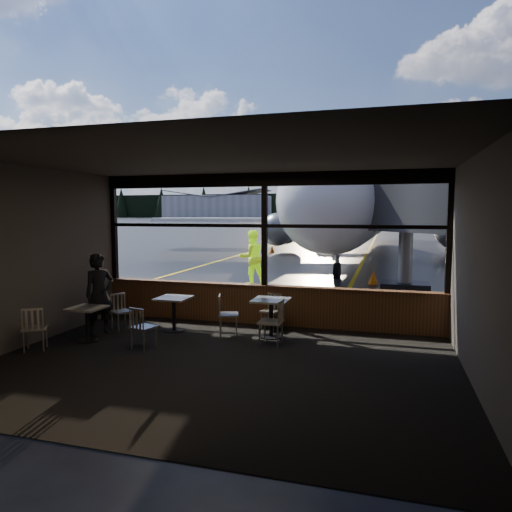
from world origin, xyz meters
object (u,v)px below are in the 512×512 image
at_px(cafe_table_near, 271,318).
at_px(chair_near_e, 271,322).
at_px(cafe_table_mid, 174,314).
at_px(passenger, 99,294).
at_px(cafe_table_left, 87,324).
at_px(chair_mid_s, 144,328).
at_px(cone_nose, 373,277).
at_px(airliner, 366,167).
at_px(jet_bridge, 416,217).
at_px(chair_near_n, 271,312).
at_px(chair_near_w, 229,315).
at_px(ground_crew, 252,257).
at_px(chair_mid_w, 122,312).
at_px(cone_wing, 272,249).
at_px(chair_left_s, 35,328).

distance_m(cafe_table_near, chair_near_e, 0.59).
xyz_separation_m(cafe_table_mid, passenger, (-1.39, -0.69, 0.49)).
relative_size(cafe_table_left, chair_near_e, 0.76).
distance_m(chair_mid_s, cone_nose, 10.20).
bearing_deg(airliner, jet_bridge, -78.75).
xyz_separation_m(chair_near_e, chair_near_n, (-0.32, 1.23, -0.06)).
bearing_deg(chair_mid_s, chair_near_w, 64.16).
bearing_deg(cafe_table_near, cafe_table_mid, -177.41).
distance_m(chair_mid_s, passenger, 1.65).
relative_size(airliner, ground_crew, 18.23).
bearing_deg(chair_near_w, chair_near_n, 116.74).
height_order(chair_mid_w, ground_crew, ground_crew).
distance_m(passenger, cone_nose, 10.27).
relative_size(cafe_table_mid, cafe_table_left, 1.07).
bearing_deg(chair_near_w, cone_wing, 173.20).
height_order(airliner, cone_nose, airliner).
bearing_deg(chair_mid_s, ground_crew, 107.37).
height_order(chair_near_n, cone_wing, chair_near_n).
bearing_deg(passenger, cafe_table_mid, -31.70).
xyz_separation_m(airliner, cafe_table_near, (-0.89, -21.10, -5.09)).
xyz_separation_m(passenger, ground_crew, (1.15, 7.44, 0.12)).
distance_m(chair_near_n, cone_nose, 7.54).
distance_m(chair_near_w, cone_wing, 20.17).
relative_size(jet_bridge, passenger, 6.48).
bearing_deg(chair_near_n, cone_wing, -60.34).
bearing_deg(cone_nose, cafe_table_left, -119.86).
bearing_deg(chair_left_s, chair_near_e, -10.92).
bearing_deg(chair_mid_s, passenger, 170.07).
relative_size(passenger, cone_nose, 3.41).
distance_m(chair_near_w, cone_nose, 8.47).
relative_size(chair_left_s, ground_crew, 0.44).
distance_m(chair_near_n, chair_mid_s, 2.89).
relative_size(chair_near_e, ground_crew, 0.47).
bearing_deg(chair_near_e, cafe_table_left, 103.50).
height_order(chair_mid_w, cone_wing, chair_mid_w).
distance_m(chair_near_w, chair_mid_s, 1.85).
bearing_deg(cone_wing, cafe_table_mid, -82.10).
bearing_deg(cafe_table_near, cafe_table_left, -159.06).
bearing_deg(chair_mid_s, cafe_table_mid, 107.34).
relative_size(chair_mid_s, cone_nose, 1.63).
distance_m(chair_left_s, cone_nose, 11.65).
relative_size(chair_mid_s, chair_mid_w, 1.03).
bearing_deg(chair_near_w, cone_nose, 142.83).
distance_m(jet_bridge, ground_crew, 5.78).
relative_size(cafe_table_mid, chair_near_w, 0.87).
relative_size(cafe_table_mid, chair_mid_w, 0.93).
relative_size(jet_bridge, chair_mid_s, 13.53).
height_order(jet_bridge, cone_wing, jet_bridge).
xyz_separation_m(chair_mid_s, ground_crew, (-0.28, 8.12, 0.57)).
height_order(cafe_table_near, chair_mid_w, cafe_table_near).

